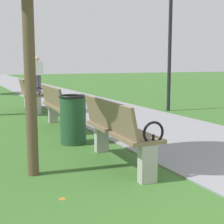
# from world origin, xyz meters

# --- Properties ---
(paved_walkway) EXTENTS (2.81, 44.00, 0.02)m
(paved_walkway) POSITION_xyz_m (1.41, 18.00, 0.01)
(paved_walkway) COLOR gray
(paved_walkway) RESTS_ON ground
(park_bench_2) EXTENTS (0.53, 1.62, 0.90)m
(park_bench_2) POSITION_xyz_m (-0.50, 2.92, 0.49)
(park_bench_2) COLOR #7A664C
(park_bench_2) RESTS_ON ground
(park_bench_3) EXTENTS (0.51, 1.61, 0.90)m
(park_bench_3) POSITION_xyz_m (-0.50, 5.75, 0.49)
(park_bench_3) COLOR #7A664C
(park_bench_3) RESTS_ON ground
(park_bench_4) EXTENTS (0.51, 1.61, 0.90)m
(park_bench_4) POSITION_xyz_m (-0.50, 8.73, 0.49)
(park_bench_4) COLOR #7A664C
(park_bench_4) RESTS_ON ground
(pedestrian_walking) EXTENTS (0.52, 0.27, 1.62)m
(pedestrian_walking) POSITION_xyz_m (0.67, 13.01, 0.93)
(pedestrian_walking) COLOR #4C4C56
(pedestrian_walking) RESTS_ON paved_walkway
(trash_bin) EXTENTS (0.48, 0.48, 0.84)m
(trash_bin) POSITION_xyz_m (-0.65, 4.35, 0.42)
(trash_bin) COLOR #234C2D
(trash_bin) RESTS_ON ground
(lamp_post) EXTENTS (0.28, 0.28, 3.48)m
(lamp_post) POSITION_xyz_m (3.11, 6.98, 2.31)
(lamp_post) COLOR black
(lamp_post) RESTS_ON ground
(scattered_leaves) EXTENTS (3.91, 11.04, 0.02)m
(scattered_leaves) POSITION_xyz_m (0.12, 2.53, 0.02)
(scattered_leaves) COLOR #93511E
(scattered_leaves) RESTS_ON ground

